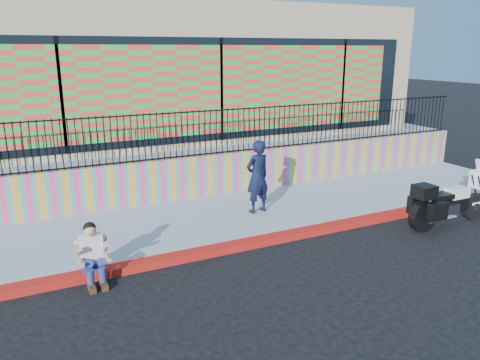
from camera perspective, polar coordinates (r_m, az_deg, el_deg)
ground at (r=10.35m, az=7.28°, el=-6.86°), size 90.00×90.00×0.00m
red_curb at (r=10.32m, az=7.29°, el=-6.48°), size 16.00×0.30×0.15m
sidewalk at (r=11.63m, az=2.83°, el=-3.77°), size 16.00×3.00×0.15m
mural_wall at (r=12.81m, az=-0.60°, el=1.01°), size 16.00×0.20×1.10m
metal_fence at (r=12.57m, az=-0.61°, el=6.08°), size 15.80×0.04×1.20m
elevated_platform at (r=17.45m, az=-7.88°, el=4.56°), size 16.00×10.00×1.25m
storefront_building at (r=16.94m, az=-7.98°, el=13.17°), size 14.00×8.06×4.00m
police_motorcycle at (r=11.74m, az=24.14°, el=-2.29°), size 2.30×0.76×1.43m
police_officer at (r=11.08m, az=2.15°, el=0.42°), size 0.70×0.53×1.76m
seated_man at (r=8.54m, az=-17.43°, el=-9.25°), size 0.54×0.71×1.06m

